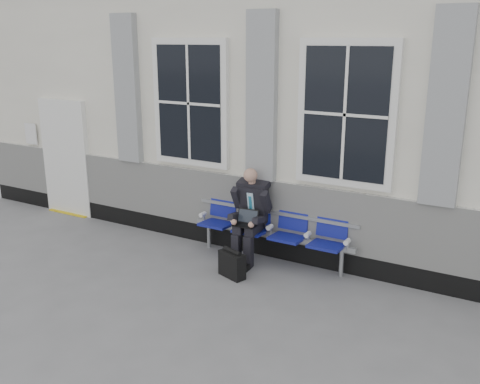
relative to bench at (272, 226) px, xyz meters
The scene contains 5 objects.
ground 1.57m from the bench, 63.95° to the right, with size 70.00×70.00×0.00m, color slate.
station_building 2.79m from the bench, 73.69° to the left, with size 14.40×4.40×4.49m.
bench is the anchor object (origin of this frame).
businessman 0.39m from the bench, 155.39° to the right, with size 0.58×0.78×1.42m.
briefcase 0.90m from the bench, 105.22° to the right, with size 0.44×0.30×0.42m.
Camera 1 is at (2.64, -5.37, 3.23)m, focal length 40.00 mm.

